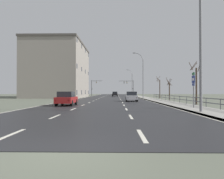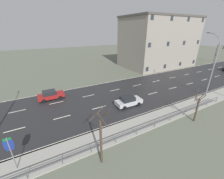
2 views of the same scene
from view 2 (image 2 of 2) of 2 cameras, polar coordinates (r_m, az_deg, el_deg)
ground_plane at (r=38.75m, az=28.33°, el=3.79°), size 160.00×160.00×0.12m
road_asphalt_strip at (r=49.01m, az=36.32°, el=5.70°), size 14.00×120.00×0.03m
guardrail at (r=15.23m, az=1.58°, el=-18.89°), size 0.07×37.37×1.00m
street_lamp_midground at (r=28.77m, az=35.33°, el=7.26°), size 2.47×0.24×10.48m
highway_sign at (r=14.54m, az=-35.63°, el=-19.12°), size 0.09×0.68×3.32m
traffic_signal_left at (r=63.35m, az=36.92°, el=12.18°), size 4.20×0.36×5.94m
car_far_left at (r=21.88m, az=6.62°, el=-4.58°), size 1.93×4.15×1.57m
car_distant at (r=25.78m, az=-23.42°, el=-2.01°), size 1.88×4.12×1.57m
brick_building at (r=48.54m, az=18.08°, el=17.66°), size 13.52×22.06×14.49m
bare_tree_near at (r=12.37m, az=-4.39°, el=-19.18°), size 1.12×1.33×5.45m
bare_tree_mid at (r=20.59m, az=31.00°, el=-6.27°), size 1.13×1.16×4.21m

